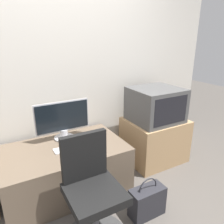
% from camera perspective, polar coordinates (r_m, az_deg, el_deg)
% --- Properties ---
extents(wall_back, '(4.40, 0.05, 2.60)m').
position_cam_1_polar(wall_back, '(2.59, -14.14, 11.98)').
color(wall_back, beige).
rests_on(wall_back, ground_plane).
extents(desk, '(1.27, 0.78, 0.50)m').
position_cam_1_polar(desk, '(2.49, -12.05, -14.17)').
color(desk, brown).
rests_on(desk, ground_plane).
extents(side_stand, '(0.74, 0.61, 0.57)m').
position_cam_1_polar(side_stand, '(3.01, 10.96, -7.05)').
color(side_stand, '#A37F56').
rests_on(side_stand, ground_plane).
extents(main_monitor, '(0.61, 0.23, 0.43)m').
position_cam_1_polar(main_monitor, '(2.47, -12.71, -2.10)').
color(main_monitor, '#B2B2B7').
rests_on(main_monitor, desk).
extents(keyboard, '(0.31, 0.11, 0.01)m').
position_cam_1_polar(keyboard, '(2.32, -11.19, -9.30)').
color(keyboard, silver).
rests_on(keyboard, desk).
extents(mouse, '(0.07, 0.03, 0.04)m').
position_cam_1_polar(mouse, '(2.37, -6.38, -8.16)').
color(mouse, silver).
rests_on(mouse, desk).
extents(crt_tv, '(0.60, 0.55, 0.42)m').
position_cam_1_polar(crt_tv, '(2.80, 11.33, 1.87)').
color(crt_tv, '#474747').
rests_on(crt_tv, side_stand).
extents(office_chair, '(0.51, 0.51, 0.89)m').
position_cam_1_polar(office_chair, '(1.87, -5.13, -21.29)').
color(office_chair, '#333333').
rests_on(office_chair, ground_plane).
extents(handbag, '(0.33, 0.16, 0.40)m').
position_cam_1_polar(handbag, '(2.22, 9.14, -22.06)').
color(handbag, '#232328').
rests_on(handbag, ground_plane).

